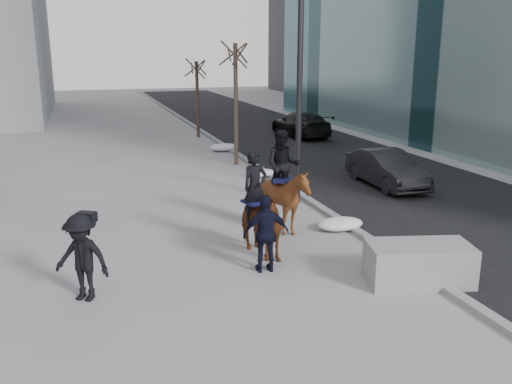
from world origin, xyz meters
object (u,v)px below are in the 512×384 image
object	(u,v)px
car_near	(387,169)
mounted_left	(257,218)
planter	(419,264)
mounted_right	(284,192)

from	to	relation	value
car_near	mounted_left	world-z (taller)	mounted_left
planter	mounted_left	xyz separation A→B (m)	(-2.76, 2.56, 0.51)
planter	mounted_right	bearing A→B (deg)	111.41
car_near	planter	bearing A→B (deg)	-115.43
car_near	mounted_right	xyz separation A→B (m)	(-5.34, -3.65, 0.46)
mounted_left	mounted_right	size ratio (longest dim) A/B	0.91
car_near	mounted_right	distance (m)	6.49
mounted_right	mounted_left	bearing A→B (deg)	-131.22
planter	mounted_right	xyz separation A→B (m)	(-1.55, 3.95, 0.68)
planter	car_near	bearing A→B (deg)	63.49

